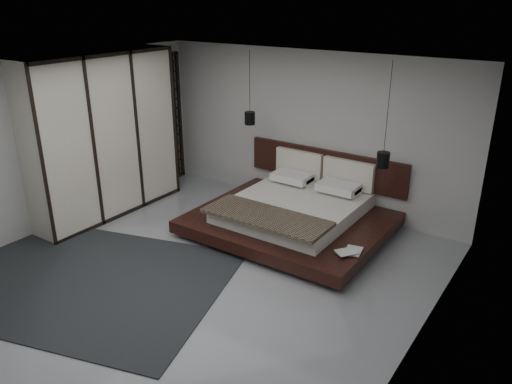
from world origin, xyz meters
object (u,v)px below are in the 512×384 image
Objects in this scene: pendant_left at (250,118)px; wardrobe at (104,136)px; lattice_screen at (166,120)px; rug at (82,279)px; bed at (294,213)px; pendant_right at (383,159)px.

pendant_left is 2.54m from wardrobe.
pendant_left is (2.12, -0.05, 0.33)m from lattice_screen.
wardrobe is 0.73× the size of rug.
pendant_right reaches higher than bed.
pendant_left is 0.33× the size of rug.
wardrobe is (0.25, -1.76, 0.10)m from lattice_screen.
rug is (-2.85, -3.52, -1.31)m from pendant_right.
bed is 3.44m from rug.
bed is at bearing 21.29° from wardrobe.
wardrobe is at bearing -158.71° from bed.
lattice_screen is at bearing 170.69° from bed.
pendant_right reaches higher than rug.
wardrobe is at bearing 129.59° from rug.
rug is (-0.37, -3.52, -1.62)m from pendant_left.
bed is 1.06× the size of wardrobe.
pendant_left is at bearing -180.00° from pendant_right.
pendant_left reaches higher than lattice_screen.
wardrobe reaches higher than rug.
pendant_right is (2.48, 0.00, -0.31)m from pendant_left.
lattice_screen is at bearing 98.13° from wardrobe.
lattice_screen is 0.67× the size of rug.
wardrobe is 2.73m from rug.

